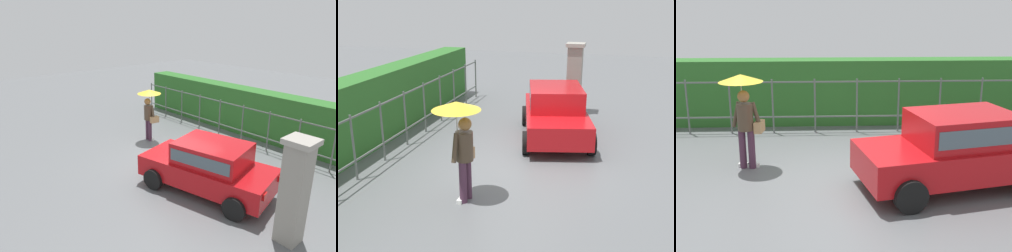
{
  "view_description": "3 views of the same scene",
  "coord_description": "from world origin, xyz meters",
  "views": [
    {
      "loc": [
        7.31,
        -6.56,
        4.68
      ],
      "look_at": [
        -0.29,
        0.01,
        1.2
      ],
      "focal_mm": 33.51,
      "sensor_mm": 36.0,
      "label": 1
    },
    {
      "loc": [
        -8.98,
        -2.06,
        3.9
      ],
      "look_at": [
        -0.39,
        0.24,
        1.04
      ],
      "focal_mm": 43.41,
      "sensor_mm": 36.0,
      "label": 2
    },
    {
      "loc": [
        -0.42,
        -8.32,
        3.46
      ],
      "look_at": [
        -0.06,
        0.3,
        1.01
      ],
      "focal_mm": 46.16,
      "sensor_mm": 36.0,
      "label": 3
    }
  ],
  "objects": [
    {
      "name": "fence_section",
      "position": [
        0.42,
        3.26,
        0.82
      ],
      "size": [
        11.58,
        0.05,
        1.5
      ],
      "color": "#59605B",
      "rests_on": "ground"
    },
    {
      "name": "hedge_row",
      "position": [
        0.42,
        4.3,
        0.95
      ],
      "size": [
        12.53,
        0.9,
        1.9
      ],
      "primitive_type": "cube",
      "color": "#2D6B28",
      "rests_on": "ground"
    },
    {
      "name": "gate_pillar",
      "position": [
        4.69,
        -0.79,
        1.24
      ],
      "size": [
        0.6,
        0.6,
        2.42
      ],
      "color": "gray",
      "rests_on": "ground"
    },
    {
      "name": "ground_plane",
      "position": [
        0.0,
        0.0,
        0.0
      ],
      "size": [
        40.0,
        40.0,
        0.0
      ],
      "primitive_type": "plane",
      "color": "slate"
    },
    {
      "name": "car",
      "position": [
        2.09,
        -0.54,
        0.8
      ],
      "size": [
        3.97,
        2.5,
        1.48
      ],
      "rotation": [
        0.0,
        0.0,
        3.37
      ],
      "color": "#B71116",
      "rests_on": "ground"
    },
    {
      "name": "pedestrian",
      "position": [
        -2.16,
        0.66,
        1.45
      ],
      "size": [
        0.93,
        0.93,
        2.04
      ],
      "rotation": [
        0.0,
        0.0,
        1.43
      ],
      "color": "#47283D",
      "rests_on": "ground"
    }
  ]
}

